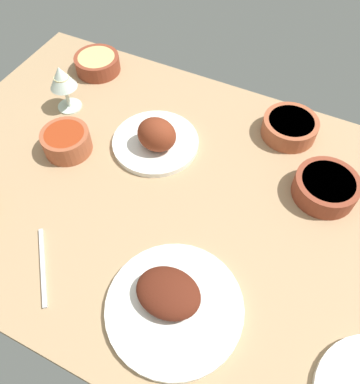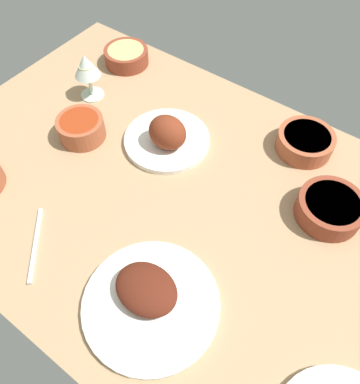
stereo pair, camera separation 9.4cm
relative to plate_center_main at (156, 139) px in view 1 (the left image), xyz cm
name	(u,v)px [view 1 (the left image)]	position (x,y,z in cm)	size (l,w,h in cm)	color
dining_table	(180,201)	(13.00, -12.07, -5.19)	(140.00, 90.00, 4.00)	tan
plate_center_main	(156,139)	(0.00, 0.00, 0.00)	(23.42, 23.42, 10.27)	white
plate_far_side	(172,302)	(23.64, -37.31, -1.25)	(28.29, 28.29, 6.44)	white
bowl_sauce	(66,141)	(-20.91, -11.21, 0.10)	(12.73, 12.73, 6.09)	#A35133
bowl_onions	(290,127)	(30.60, 20.36, -0.35)	(15.02, 15.02, 5.20)	#A35133
bowl_potatoes	(326,187)	(44.44, 4.27, -0.21)	(15.54, 15.54, 5.48)	brown
bowl_pasta	(97,63)	(-32.42, 21.01, -0.43)	(14.04, 14.04, 5.05)	brown
wine_glass	(62,79)	(-30.57, 2.73, 6.73)	(7.60, 7.60, 14.00)	silver
fork_loose	(43,266)	(-5.62, -42.16, -2.79)	(18.99, 0.90, 0.80)	silver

